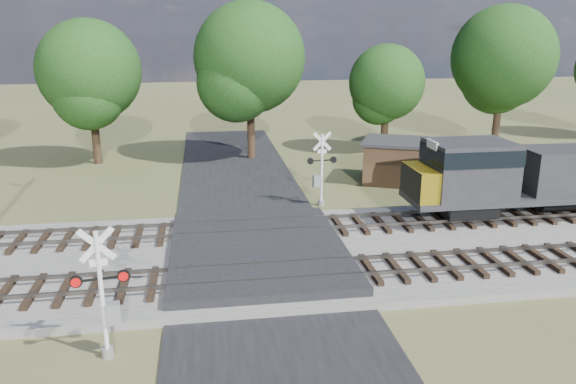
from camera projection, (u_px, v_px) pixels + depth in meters
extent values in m
plane|color=#47522B|center=(259.00, 264.00, 22.49)|extent=(160.00, 160.00, 0.00)
cube|color=gray|center=(487.00, 242.00, 24.37)|extent=(140.00, 10.00, 0.30)
cube|color=black|center=(259.00, 263.00, 22.48)|extent=(7.00, 60.00, 0.08)
cube|color=#262628|center=(258.00, 252.00, 22.88)|extent=(7.00, 9.00, 0.62)
cube|color=black|center=(318.00, 273.00, 20.77)|extent=(44.00, 2.60, 0.18)
cube|color=#5E5751|center=(530.00, 263.00, 21.20)|extent=(140.00, 0.08, 0.15)
cube|color=#5E5751|center=(510.00, 249.00, 22.57)|extent=(140.00, 0.08, 0.15)
cube|color=black|center=(296.00, 227.00, 25.52)|extent=(44.00, 2.60, 0.18)
cube|color=#5E5751|center=(469.00, 220.00, 25.95)|extent=(140.00, 0.08, 0.15)
cube|color=#5E5751|center=(456.00, 210.00, 27.31)|extent=(140.00, 0.08, 0.15)
cylinder|color=silver|center=(102.00, 296.00, 15.63)|extent=(0.13, 0.13, 3.85)
cylinder|color=gray|center=(108.00, 352.00, 16.13)|extent=(0.35, 0.35, 0.29)
cube|color=silver|center=(97.00, 245.00, 15.19)|extent=(1.00, 0.21, 1.01)
cube|color=silver|center=(97.00, 245.00, 15.19)|extent=(1.00, 0.21, 1.01)
cube|color=silver|center=(98.00, 263.00, 15.34)|extent=(0.48, 0.11, 0.21)
cube|color=black|center=(100.00, 279.00, 15.48)|extent=(1.53, 0.31, 0.06)
cylinder|color=red|center=(76.00, 282.00, 15.29)|extent=(0.36, 0.15, 0.35)
cylinder|color=red|center=(124.00, 276.00, 15.67)|extent=(0.36, 0.15, 0.35)
cube|color=gray|center=(113.00, 313.00, 15.86)|extent=(0.47, 0.36, 0.63)
cylinder|color=silver|center=(322.00, 170.00, 29.39)|extent=(0.14, 0.14, 3.86)
cylinder|color=gray|center=(321.00, 203.00, 29.90)|extent=(0.35, 0.35, 0.29)
cube|color=silver|center=(322.00, 141.00, 28.96)|extent=(1.01, 0.13, 1.01)
cube|color=silver|center=(322.00, 141.00, 28.96)|extent=(1.01, 0.13, 1.01)
cube|color=silver|center=(322.00, 151.00, 29.11)|extent=(0.48, 0.07, 0.21)
cube|color=black|center=(322.00, 160.00, 29.24)|extent=(1.54, 0.19, 0.06)
cylinder|color=red|center=(333.00, 160.00, 29.38)|extent=(0.35, 0.13, 0.35)
cylinder|color=red|center=(310.00, 161.00, 29.10)|extent=(0.35, 0.13, 0.35)
cube|color=gray|center=(317.00, 181.00, 29.50)|extent=(0.46, 0.33, 0.63)
cube|color=#4B3320|center=(395.00, 162.00, 34.31)|extent=(4.52, 4.52, 2.41)
cube|color=#2A292C|center=(396.00, 141.00, 33.95)|extent=(4.97, 4.97, 0.17)
cylinder|color=black|center=(95.00, 129.00, 38.53)|extent=(0.56, 0.56, 4.89)
sphere|color=#153310|center=(89.00, 71.00, 37.43)|extent=(6.84, 6.84, 6.84)
cylinder|color=black|center=(251.00, 121.00, 39.85)|extent=(0.56, 0.56, 5.48)
sphere|color=#153310|center=(250.00, 58.00, 38.62)|extent=(7.68, 7.68, 7.68)
cylinder|color=black|center=(385.00, 125.00, 42.45)|extent=(0.56, 0.56, 4.01)
sphere|color=#153310|center=(387.00, 82.00, 41.55)|extent=(5.62, 5.62, 5.62)
cylinder|color=black|center=(497.00, 116.00, 42.43)|extent=(0.56, 0.56, 5.41)
sphere|color=#153310|center=(503.00, 57.00, 41.21)|extent=(7.57, 7.57, 7.57)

